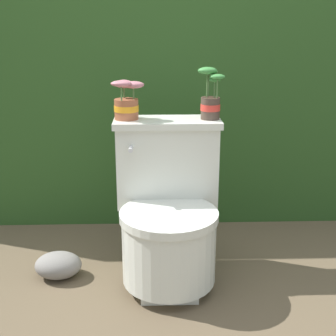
{
  "coord_description": "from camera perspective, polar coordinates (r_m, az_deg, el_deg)",
  "views": [
    {
      "loc": [
        -0.13,
        -1.88,
        1.16
      ],
      "look_at": [
        -0.07,
        0.11,
        0.53
      ],
      "focal_mm": 50.0,
      "sensor_mm": 36.0,
      "label": 1
    }
  ],
  "objects": [
    {
      "name": "hedge_backdrop",
      "position": [
        2.93,
        0.82,
        9.86
      ],
      "size": [
        3.29,
        0.68,
        1.53
      ],
      "color": "#284C1E",
      "rests_on": "ground"
    },
    {
      "name": "potted_plant_midleft",
      "position": [
        2.15,
        5.19,
        8.53
      ],
      "size": [
        0.12,
        0.11,
        0.23
      ],
      "color": "#47382D",
      "rests_on": "toilet"
    },
    {
      "name": "potted_plant_left",
      "position": [
        2.14,
        -5.1,
        8.03
      ],
      "size": [
        0.15,
        0.14,
        0.18
      ],
      "color": "#9E5638",
      "rests_on": "toilet"
    },
    {
      "name": "ground_plane",
      "position": [
        2.21,
        1.98,
        -14.07
      ],
      "size": [
        12.0,
        12.0,
        0.0
      ],
      "primitive_type": "plane",
      "color": "brown"
    },
    {
      "name": "toilet",
      "position": [
        2.13,
        0.02,
        -5.57
      ],
      "size": [
        0.49,
        0.56,
        0.73
      ],
      "color": "silver",
      "rests_on": "ground"
    },
    {
      "name": "garden_stone",
      "position": [
        2.3,
        -13.23,
        -11.46
      ],
      "size": [
        0.22,
        0.17,
        0.12
      ],
      "color": "gray",
      "rests_on": "ground"
    }
  ]
}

